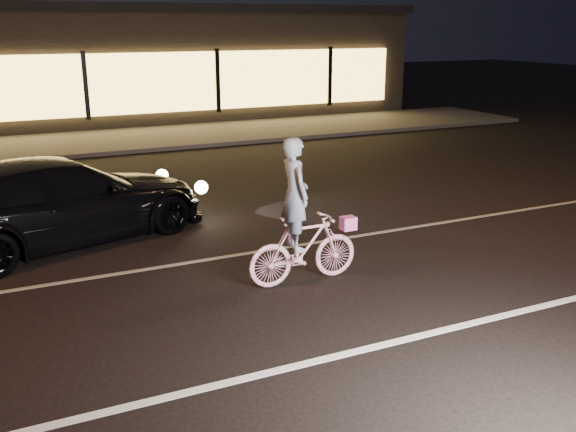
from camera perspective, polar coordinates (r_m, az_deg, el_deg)
ground at (r=8.41m, az=-1.56°, el=-8.07°), size 90.00×90.00×0.00m
lane_stripe_near at (r=7.21m, az=3.36°, el=-12.56°), size 60.00×0.12×0.01m
lane_stripe_far at (r=10.14m, az=-6.13°, el=-3.71°), size 60.00×0.10×0.01m
sidewalk at (r=20.53m, az=-16.43°, el=6.33°), size 30.00×4.00×0.12m
storefront at (r=26.18m, az=-19.01°, el=12.84°), size 25.40×8.42×4.20m
cyclist at (r=8.91m, az=1.19°, el=-1.48°), size 1.66×0.57×2.09m
sedan at (r=11.25m, az=-19.60°, el=1.28°), size 5.34×3.44×1.44m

